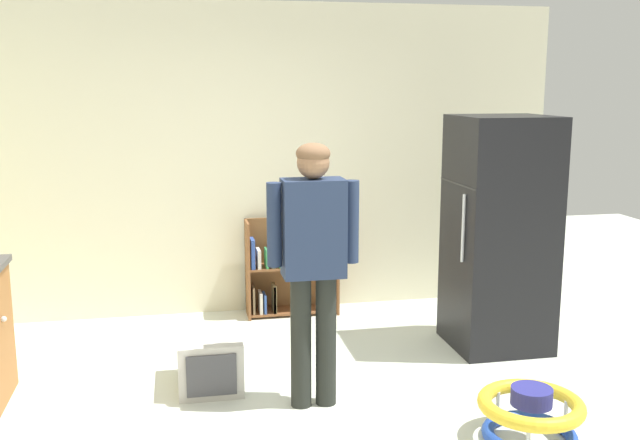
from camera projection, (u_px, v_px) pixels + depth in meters
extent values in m
plane|color=silver|center=(319.00, 424.00, 4.32)|extent=(12.00, 12.00, 0.00)
cube|color=beige|center=(267.00, 160.00, 6.31)|extent=(5.20, 0.06, 2.70)
sphere|color=silver|center=(4.00, 319.00, 4.51)|extent=(0.04, 0.04, 0.04)
cube|color=black|center=(499.00, 234.00, 5.46)|extent=(0.70, 0.68, 1.78)
cylinder|color=silver|center=(463.00, 228.00, 5.21)|extent=(0.02, 0.02, 0.50)
cube|color=#333333|center=(457.00, 184.00, 5.32)|extent=(0.01, 0.67, 0.01)
cube|color=brown|center=(248.00, 269.00, 6.23)|extent=(0.02, 0.28, 0.85)
cube|color=brown|center=(335.00, 265.00, 6.38)|extent=(0.02, 0.28, 0.85)
cube|color=brown|center=(290.00, 264.00, 6.43)|extent=(0.80, 0.02, 0.85)
cube|color=brown|center=(292.00, 310.00, 6.38)|extent=(0.76, 0.24, 0.02)
cube|color=brown|center=(292.00, 266.00, 6.30)|extent=(0.76, 0.24, 0.02)
cube|color=olive|center=(253.00, 299.00, 6.26)|extent=(0.02, 0.17, 0.24)
cube|color=#3150A2|center=(252.00, 253.00, 6.18)|extent=(0.03, 0.17, 0.26)
cube|color=beige|center=(260.00, 302.00, 6.28)|extent=(0.03, 0.17, 0.18)
cube|color=beige|center=(258.00, 258.00, 6.20)|extent=(0.03, 0.17, 0.16)
cube|color=#325298|center=(264.00, 303.00, 6.29)|extent=(0.02, 0.17, 0.17)
cube|color=#348E4C|center=(266.00, 258.00, 6.22)|extent=(0.02, 0.17, 0.16)
cube|color=#853A95|center=(274.00, 298.00, 6.30)|extent=(0.02, 0.17, 0.24)
cube|color=#424539|center=(272.00, 254.00, 6.22)|extent=(0.03, 0.17, 0.22)
cube|color=olive|center=(274.00, 298.00, 6.30)|extent=(0.03, 0.17, 0.25)
cube|color=#2A8D41|center=(280.00, 257.00, 6.24)|extent=(0.02, 0.17, 0.17)
cylinder|color=#252823|center=(301.00, 342.00, 4.49)|extent=(0.13, 0.13, 0.85)
cylinder|color=#252823|center=(326.00, 340.00, 4.52)|extent=(0.13, 0.13, 0.85)
cube|color=#253350|center=(313.00, 228.00, 4.37)|extent=(0.38, 0.22, 0.60)
cylinder|color=#253350|center=(274.00, 225.00, 4.32)|extent=(0.09, 0.09, 0.51)
cylinder|color=#253350|center=(352.00, 222.00, 4.41)|extent=(0.09, 0.09, 0.51)
sphere|color=#9A6D4C|center=(313.00, 163.00, 4.29)|extent=(0.20, 0.20, 0.20)
ellipsoid|color=brown|center=(313.00, 154.00, 4.28)|extent=(0.21, 0.21, 0.13)
torus|color=#2248B6|center=(529.00, 435.00, 4.11)|extent=(0.54, 0.54, 0.07)
torus|color=yellow|center=(531.00, 405.00, 4.07)|extent=(0.60, 0.60, 0.08)
cylinder|color=navy|center=(532.00, 396.00, 4.07)|extent=(0.23, 0.23, 0.10)
cylinder|color=silver|center=(566.00, 416.00, 4.13)|extent=(0.02, 0.02, 0.18)
cylinder|color=silver|center=(498.00, 407.00, 4.26)|extent=(0.02, 0.02, 0.18)
cylinder|color=silver|center=(528.00, 438.00, 3.89)|extent=(0.02, 0.02, 0.18)
cube|color=beige|center=(209.00, 360.00, 4.84)|extent=(0.42, 0.54, 0.36)
cube|color=#424247|center=(212.00, 376.00, 4.58)|extent=(0.32, 0.01, 0.27)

